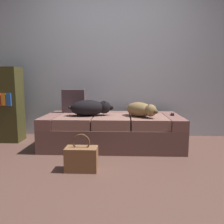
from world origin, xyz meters
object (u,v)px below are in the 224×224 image
throw_pillow (74,101)px  dog_dark (91,108)px  bookshelf (2,105)px  handbag (82,158)px  dog_tan (141,109)px  couch (112,131)px  tv_remote (172,114)px

throw_pillow → dog_dark: bearing=-45.8°
bookshelf → handbag: bearing=-38.0°
throw_pillow → bookshelf: 1.07m
dog_dark → bookshelf: size_ratio=0.56×
dog_tan → throw_pillow: throw_pillow is taller
couch → bookshelf: (-1.65, 0.19, 0.34)m
couch → bookshelf: bearing=173.4°
couch → dog_tan: 0.51m
couch → tv_remote: tv_remote is taller
throw_pillow → handbag: 1.25m
couch → handbag: 0.93m
tv_remote → handbag: size_ratio=0.40×
couch → dog_tan: dog_tan is taller
throw_pillow → bookshelf: bearing=-177.8°
couch → tv_remote: 0.86m
dog_tan → tv_remote: size_ratio=3.17×
tv_remote → handbag: tv_remote is taller
dog_dark → handbag: dog_dark is taller
couch → handbag: (-0.27, -0.88, -0.09)m
dog_dark → dog_tan: (0.67, -0.06, -0.01)m
handbag → throw_pillow: bearing=105.2°
dog_dark → throw_pillow: size_ratio=1.81×
dog_dark → dog_tan: bearing=-4.8°
couch → tv_remote: bearing=2.5°
dog_dark → bookshelf: bookshelf is taller
couch → throw_pillow: 0.73m
dog_tan → bookshelf: bookshelf is taller
dog_dark → tv_remote: 1.13m
couch → throw_pillow: size_ratio=5.45×
dog_dark → bookshelf: 1.39m
dog_tan → bookshelf: bearing=171.3°
dog_dark → bookshelf: bearing=169.3°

